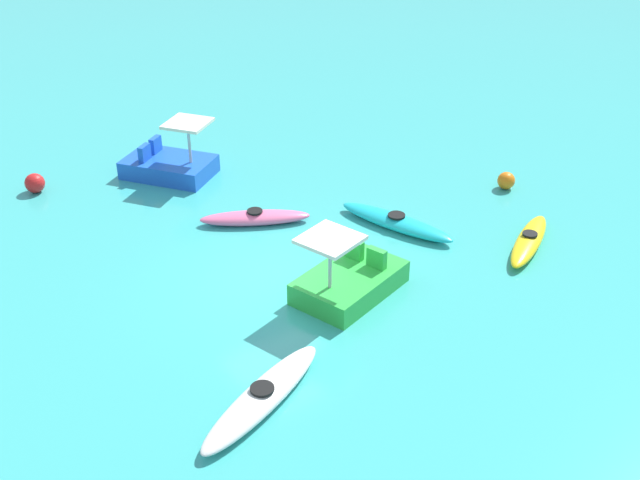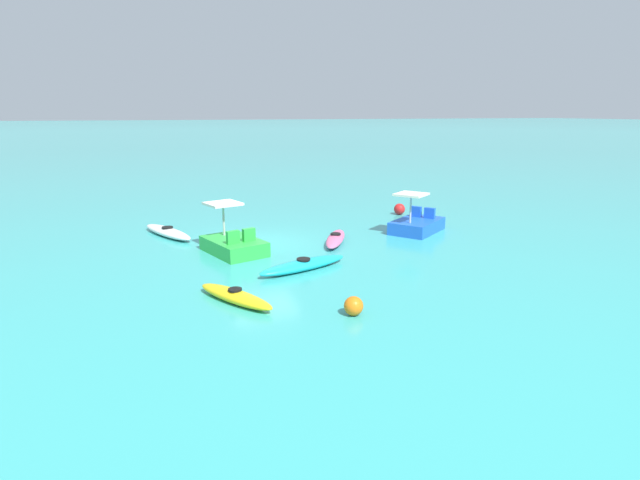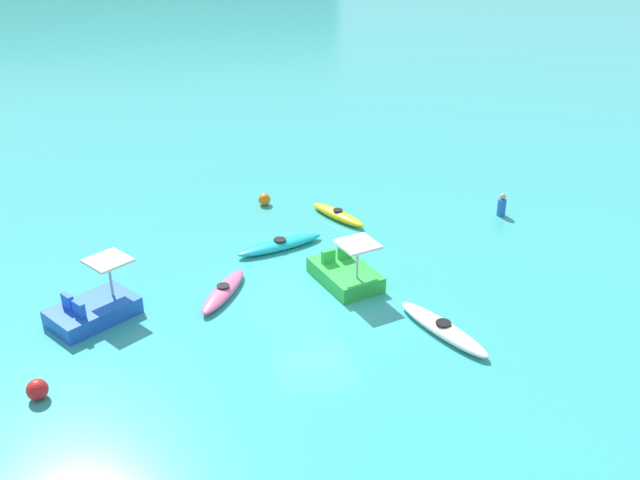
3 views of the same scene
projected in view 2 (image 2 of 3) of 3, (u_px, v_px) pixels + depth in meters
The scene contains 9 objects.
ground_plane at pixel (261, 244), 18.73m from camera, with size 600.00×600.00×0.00m, color #38ADA8.
kayak_cyan at pixel (303, 265), 15.63m from camera, with size 3.23×1.62×0.37m.
kayak_pink at pixel (336, 239), 18.86m from camera, with size 1.87×2.69×0.37m.
kayak_yellow at pixel (235, 296), 12.98m from camera, with size 1.80×2.61×0.37m.
kayak_white at pixel (168, 232), 19.92m from camera, with size 1.97×3.37×0.37m.
pedal_boat_blue at pixel (417, 224), 20.54m from camera, with size 2.82×2.62×1.68m.
pedal_boat_green at pixel (234, 244), 17.47m from camera, with size 2.13×2.73×1.68m.
buoy_red at pixel (399, 209), 24.04m from camera, with size 0.53×0.53×0.53m, color red.
buoy_orange at pixel (354, 306), 12.13m from camera, with size 0.47×0.47×0.47m, color orange.
Camera 2 is at (4.20, 17.76, 4.77)m, focal length 28.36 mm.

